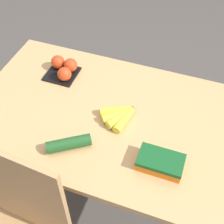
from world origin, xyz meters
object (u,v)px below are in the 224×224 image
object	(u,v)px
cucumber_near	(69,144)
carrot_bag	(161,162)
tomato_pack	(64,68)
banana_bunch	(120,115)

from	to	relation	value
cucumber_near	carrot_bag	bearing A→B (deg)	-174.01
carrot_bag	tomato_pack	bearing A→B (deg)	-31.89
banana_bunch	carrot_bag	size ratio (longest dim) A/B	0.88
banana_bunch	cucumber_near	distance (m)	0.27
tomato_pack	carrot_bag	size ratio (longest dim) A/B	0.85
carrot_bag	cucumber_near	world-z (taller)	carrot_bag
tomato_pack	cucumber_near	world-z (taller)	tomato_pack
cucumber_near	tomato_pack	bearing A→B (deg)	-61.99
banana_bunch	tomato_pack	world-z (taller)	tomato_pack
tomato_pack	carrot_bag	distance (m)	0.72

